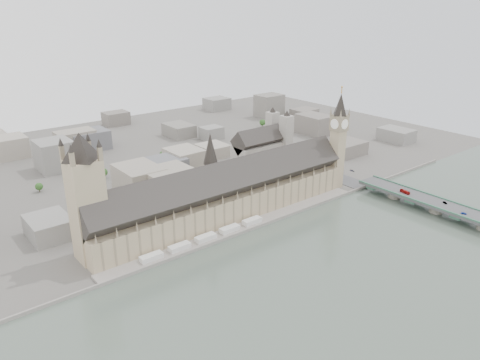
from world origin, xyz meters
TOP-DOWN VIEW (x-y plane):
  - ground at (0.00, 0.00)m, footprint 900.00×900.00m
  - river_thames at (0.00, -165.00)m, footprint 600.00×600.00m
  - embankment_wall at (0.00, -15.00)m, footprint 600.00×1.50m
  - river_terrace at (0.00, -7.50)m, footprint 270.00×15.00m
  - terrace_tents at (-40.00, -7.00)m, footprint 118.00×7.00m
  - palace_of_westminster at (0.00, 19.70)m, footprint 265.00×40.73m
  - elizabeth_tower at (138.00, 8.00)m, footprint 17.00×17.00m
  - victoria_tower at (-122.00, 26.00)m, footprint 30.00×30.00m
  - central_tower at (-10.00, 26.00)m, footprint 13.00×13.00m
  - westminster_bridge at (162.00, -87.50)m, footprint 25.00×325.00m
  - bridge_parapets at (162.00, -132.00)m, footprint 25.00×235.00m
  - westminster_abbey at (110.92, 95.00)m, footprint 68.00×36.00m
  - city_skyline_inland at (0.00, 245.00)m, footprint 720.00×360.00m
  - park_trees at (-10.00, 60.00)m, footprint 110.00×30.00m
  - red_bus_north at (158.39, -63.02)m, footprint 4.26×11.16m
  - car_blue at (156.48, -123.24)m, footprint 3.69×5.17m
  - car_silver at (165.51, -100.64)m, footprint 3.38×4.99m
  - car_approach at (168.36, 9.32)m, footprint 2.95×5.46m

SIDE VIEW (x-z plane):
  - ground at x=0.00m, z-range 0.00..0.00m
  - river_thames at x=0.00m, z-range 0.00..0.00m
  - river_terrace at x=0.00m, z-range 0.00..2.00m
  - embankment_wall at x=0.00m, z-range 0.00..3.00m
  - terrace_tents at x=-40.00m, z-range 2.00..6.00m
  - westminster_bridge at x=162.00m, z-range 0.00..10.25m
  - park_trees at x=-10.00m, z-range 0.00..15.00m
  - bridge_parapets at x=162.00m, z-range 10.25..11.40m
  - car_approach at x=168.36m, z-range 10.25..11.75m
  - car_silver at x=165.51m, z-range 10.25..11.81m
  - car_blue at x=156.48m, z-range 10.25..11.88m
  - red_bus_north at x=158.39m, z-range 10.25..13.28m
  - city_skyline_inland at x=0.00m, z-range 0.00..38.00m
  - palace_of_westminster at x=0.00m, z-range -5.02..50.43m
  - westminster_abbey at x=110.92m, z-range -6.92..57.08m
  - victoria_tower at x=-122.00m, z-range 5.20..105.20m
  - central_tower at x=-10.00m, z-range 33.92..81.92m
  - elizabeth_tower at x=138.00m, z-range 4.34..111.84m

